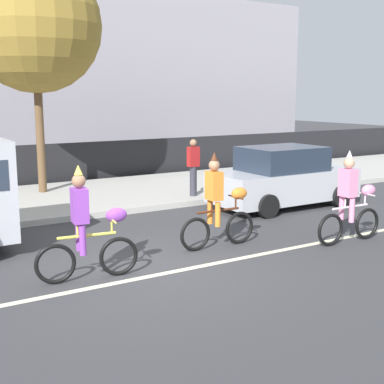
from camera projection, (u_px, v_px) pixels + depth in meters
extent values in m
plane|color=#38383A|center=(144.00, 267.00, 9.47)|extent=(80.00, 80.00, 0.00)
cube|color=beige|center=(157.00, 275.00, 9.05)|extent=(36.00, 0.14, 0.01)
cube|color=#ADAAA3|center=(39.00, 202.00, 14.89)|extent=(60.00, 5.00, 0.15)
cube|color=black|center=(12.00, 167.00, 17.21)|extent=(40.00, 0.08, 1.40)
cube|color=#99939E|center=(15.00, 77.00, 25.06)|extent=(28.00, 8.00, 7.61)
torus|color=black|center=(119.00, 256.00, 8.99)|extent=(0.67, 0.16, 0.67)
torus|color=black|center=(55.00, 264.00, 8.57)|extent=(0.67, 0.16, 0.67)
cylinder|color=#E5D84C|center=(87.00, 236.00, 8.70)|extent=(0.96, 0.19, 0.05)
cylinder|color=#E5D84C|center=(77.00, 231.00, 8.63)|extent=(0.04, 0.04, 0.18)
cylinder|color=#E5D84C|center=(112.00, 226.00, 8.85)|extent=(0.04, 0.04, 0.23)
cylinder|color=#E5D84C|center=(112.00, 219.00, 8.83)|extent=(0.10, 0.50, 0.03)
ellipsoid|color=purple|center=(116.00, 215.00, 8.85)|extent=(0.38, 0.25, 0.24)
cube|color=purple|center=(80.00, 205.00, 8.57)|extent=(0.28, 0.35, 0.56)
sphere|color=#9E7051|center=(79.00, 181.00, 8.50)|extent=(0.22, 0.22, 0.22)
cone|color=#E5D84C|center=(78.00, 170.00, 8.47)|extent=(0.14, 0.14, 0.16)
cylinder|color=purple|center=(83.00, 241.00, 8.55)|extent=(0.11, 0.11, 0.48)
cylinder|color=purple|center=(79.00, 237.00, 8.80)|extent=(0.11, 0.11, 0.48)
torus|color=black|center=(240.00, 228.00, 10.91)|extent=(0.67, 0.09, 0.67)
torus|color=black|center=(195.00, 234.00, 10.39)|extent=(0.67, 0.09, 0.67)
cylinder|color=#4C2614|center=(218.00, 211.00, 10.58)|extent=(0.97, 0.08, 0.05)
cylinder|color=#4C2614|center=(212.00, 207.00, 10.49)|extent=(0.04, 0.04, 0.18)
cylinder|color=#4C2614|center=(236.00, 203.00, 10.77)|extent=(0.04, 0.04, 0.23)
cylinder|color=#4C2614|center=(236.00, 197.00, 10.75)|extent=(0.05, 0.50, 0.03)
ellipsoid|color=orange|center=(239.00, 193.00, 10.78)|extent=(0.37, 0.21, 0.24)
cube|color=orange|center=(214.00, 186.00, 10.44)|extent=(0.25, 0.33, 0.56)
sphere|color=#9E7051|center=(214.00, 165.00, 10.37)|extent=(0.22, 0.22, 0.22)
cone|color=#4C2614|center=(214.00, 156.00, 10.33)|extent=(0.14, 0.14, 0.16)
cylinder|color=orange|center=(218.00, 214.00, 10.42)|extent=(0.11, 0.11, 0.48)
cylinder|color=orange|center=(210.00, 212.00, 10.66)|extent=(0.11, 0.11, 0.48)
torus|color=black|center=(367.00, 224.00, 11.26)|extent=(0.67, 0.09, 0.67)
torus|color=black|center=(330.00, 230.00, 10.74)|extent=(0.67, 0.09, 0.67)
cylinder|color=silver|center=(350.00, 207.00, 10.93)|extent=(0.97, 0.08, 0.05)
cylinder|color=silver|center=(345.00, 203.00, 10.84)|extent=(0.04, 0.04, 0.18)
cylinder|color=silver|center=(365.00, 199.00, 11.11)|extent=(0.04, 0.04, 0.23)
cylinder|color=silver|center=(365.00, 194.00, 11.09)|extent=(0.05, 0.50, 0.03)
ellipsoid|color=pink|center=(368.00, 190.00, 11.12)|extent=(0.37, 0.21, 0.24)
cube|color=pink|center=(348.00, 183.00, 10.79)|extent=(0.25, 0.33, 0.56)
sphere|color=tan|center=(349.00, 163.00, 10.71)|extent=(0.22, 0.22, 0.22)
cone|color=silver|center=(350.00, 154.00, 10.68)|extent=(0.14, 0.14, 0.16)
cylinder|color=pink|center=(352.00, 211.00, 10.77)|extent=(0.11, 0.11, 0.48)
cylinder|color=pink|center=(342.00, 208.00, 11.00)|extent=(0.11, 0.11, 0.48)
cube|color=#B7BABF|center=(284.00, 185.00, 14.51)|extent=(4.10, 1.72, 0.80)
cube|color=#232D3D|center=(282.00, 159.00, 14.33)|extent=(2.10, 1.58, 0.64)
cylinder|color=black|center=(340.00, 196.00, 14.51)|extent=(0.60, 0.20, 0.60)
cylinder|color=black|center=(297.00, 187.00, 15.95)|extent=(0.60, 0.20, 0.60)
cylinder|color=black|center=(268.00, 206.00, 13.19)|extent=(0.60, 0.20, 0.60)
cylinder|color=black|center=(227.00, 195.00, 14.63)|extent=(0.60, 0.20, 0.60)
cylinder|color=brown|center=(40.00, 134.00, 15.65)|extent=(0.24, 0.24, 3.46)
sphere|color=olive|center=(35.00, 25.00, 15.10)|extent=(3.81, 3.81, 3.81)
cylinder|color=#33333D|center=(193.00, 181.00, 15.27)|extent=(0.20, 0.20, 0.85)
cube|color=#AD1E1E|center=(193.00, 157.00, 15.15)|extent=(0.32, 0.20, 0.56)
sphere|color=#9E7051|center=(193.00, 143.00, 15.08)|extent=(0.20, 0.20, 0.20)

